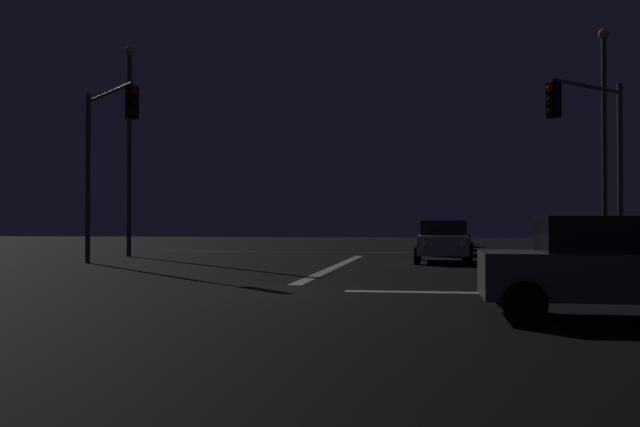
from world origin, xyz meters
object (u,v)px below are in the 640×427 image
at_px(sedan_green, 449,238).
at_px(sedan_blue, 440,232).
at_px(sedan_silver, 442,241).
at_px(sedan_black, 444,234).
at_px(traffic_signal_nw, 105,141).
at_px(sedan_gray_crossing, 619,267).
at_px(streetlamp_right_near, 604,127).
at_px(sedan_white, 443,235).
at_px(traffic_signal_ne, 593,138).
at_px(streetlamp_left_near, 129,136).
at_px(sedan_red, 442,232).

bearing_deg(sedan_green, sedan_blue, 90.15).
distance_m(sedan_silver, sedan_black, 19.54).
xyz_separation_m(sedan_black, traffic_signal_nw, (-12.05, -23.38, 3.54)).
bearing_deg(sedan_gray_crossing, streetlamp_right_near, 77.67).
xyz_separation_m(sedan_white, sedan_gray_crossing, (2.18, -29.06, 0.00)).
relative_size(traffic_signal_ne, streetlamp_left_near, 0.65).
bearing_deg(sedan_black, sedan_white, -91.55).
xyz_separation_m(sedan_white, traffic_signal_nw, (-11.88, -17.18, 3.54)).
distance_m(sedan_silver, sedan_white, 13.33).
bearing_deg(streetlamp_right_near, sedan_green, 146.76).
xyz_separation_m(sedan_black, streetlamp_left_near, (-14.06, -16.87, 4.57)).
xyz_separation_m(sedan_green, traffic_signal_nw, (-12.04, -10.47, 3.54)).
distance_m(sedan_green, sedan_red, 19.19).
bearing_deg(sedan_green, sedan_silver, -93.43).
bearing_deg(sedan_red, sedan_gray_crossing, -87.21).
bearing_deg(sedan_silver, sedan_green, 86.57).
bearing_deg(sedan_black, sedan_blue, 90.36).
bearing_deg(sedan_red, traffic_signal_ne, -81.78).
relative_size(sedan_green, traffic_signal_nw, 0.69).
bearing_deg(sedan_red, streetlamp_right_near, -75.37).
height_order(sedan_gray_crossing, streetlamp_left_near, streetlamp_left_near).
distance_m(sedan_silver, streetlamp_left_near, 14.63).
distance_m(sedan_green, sedan_gray_crossing, 22.45).
distance_m(sedan_silver, sedan_red, 25.82).
distance_m(sedan_gray_crossing, traffic_signal_nw, 18.75).
relative_size(sedan_green, streetlamp_right_near, 0.47).
bearing_deg(sedan_green, sedan_gray_crossing, -84.81).
height_order(sedan_silver, sedan_white, same).
relative_size(sedan_green, sedan_red, 1.00).
distance_m(sedan_green, sedan_black, 12.91).
xyz_separation_m(sedan_silver, traffic_signal_nw, (-11.64, -3.85, 3.54)).
bearing_deg(sedan_blue, traffic_signal_ne, -83.07).
relative_size(traffic_signal_nw, streetlamp_left_near, 0.67).
relative_size(sedan_blue, traffic_signal_ne, 0.71).
relative_size(traffic_signal_nw, streetlamp_right_near, 0.67).
bearing_deg(sedan_gray_crossing, sedan_black, 93.27).
bearing_deg(traffic_signal_ne, sedan_red, 98.22).
bearing_deg(sedan_white, sedan_blue, 89.73).
distance_m(sedan_green, traffic_signal_ne, 11.60).
xyz_separation_m(traffic_signal_ne, streetlamp_right_near, (1.79, 6.29, 1.17)).
bearing_deg(sedan_green, sedan_red, 89.98).
bearing_deg(sedan_red, sedan_blue, 90.68).
height_order(traffic_signal_nw, streetlamp_left_near, streetlamp_left_near).
xyz_separation_m(sedan_white, sedan_red, (0.16, 12.48, 0.00)).
relative_size(sedan_green, sedan_white, 1.00).
distance_m(sedan_black, traffic_signal_nw, 26.54).
height_order(sedan_silver, sedan_red, same).
xyz_separation_m(sedan_white, streetlamp_left_near, (-13.89, -10.67, 4.57)).
height_order(sedan_white, sedan_gray_crossing, same).
distance_m(sedan_blue, traffic_signal_nw, 37.91).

